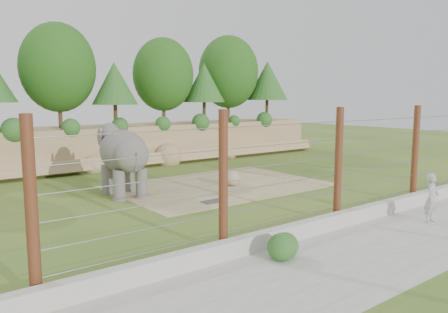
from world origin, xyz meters
TOP-DOWN VIEW (x-y plane):
  - ground at (0.00, 0.00)m, footprint 90.00×90.00m
  - back_embankment at (0.59, 12.68)m, footprint 30.00×5.52m
  - dirt_patch at (0.50, 3.00)m, footprint 10.00×7.00m
  - drain_grate at (-1.75, 0.42)m, footprint 1.00×0.60m
  - elephant at (-4.18, 3.81)m, footprint 1.95×3.91m
  - stone_ball at (0.91, 2.57)m, footprint 0.77×0.77m
  - retaining_wall at (0.00, -5.00)m, footprint 26.00×0.35m
  - walkway at (0.00, -7.00)m, footprint 26.00×4.00m
  - barrier_fence at (0.00, -4.50)m, footprint 20.26×0.26m
  - walkway_shrub at (-4.14, -5.80)m, footprint 0.79×0.79m
  - zookeeper at (2.46, -6.59)m, footprint 0.69×0.51m

SIDE VIEW (x-z plane):
  - ground at x=0.00m, z-range 0.00..0.00m
  - walkway at x=0.00m, z-range 0.00..0.01m
  - dirt_patch at x=0.50m, z-range 0.00..0.02m
  - drain_grate at x=-1.75m, z-range 0.02..0.05m
  - retaining_wall at x=0.00m, z-range 0.00..0.50m
  - walkway_shrub at x=-4.14m, z-range 0.01..0.80m
  - stone_ball at x=0.91m, z-range 0.02..0.79m
  - zookeeper at x=2.46m, z-range 0.01..1.73m
  - elephant at x=-4.18m, z-range 0.00..3.06m
  - barrier_fence at x=0.00m, z-range 0.00..4.00m
  - back_embankment at x=0.59m, z-range -0.42..8.35m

